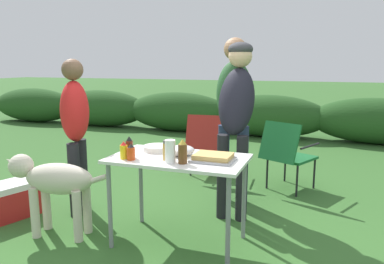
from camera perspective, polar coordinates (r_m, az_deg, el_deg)
The scene contains 19 objects.
ground_plane at distance 3.30m, azimuth -1.99°, elevation -16.43°, with size 60.00×60.00×0.00m, color #336028.
shrub_hedge at distance 7.82m, azimuth 11.57°, elevation 2.43°, with size 14.40×0.90×0.86m.
folding_table at distance 3.05m, azimuth -2.07°, elevation -5.26°, with size 1.10×0.64×0.74m.
food_tray at distance 2.92m, azimuth 3.25°, elevation -3.92°, with size 0.32×0.26×0.06m.
plate_stack at distance 3.26m, azimuth -5.32°, elevation -2.48°, with size 0.24×0.24×0.05m, color white.
mixing_bowl at distance 3.09m, azimuth -1.57°, elevation -2.82°, with size 0.22×0.22×0.08m, color silver.
paper_cup_stack at distance 2.85m, azimuth -3.34°, elevation -2.98°, with size 0.08×0.08×0.18m, color white.
bbq_sauce_bottle at distance 3.06m, azimuth -9.52°, elevation -2.30°, with size 0.06×0.06×0.17m.
beer_bottle at distance 2.83m, azimuth -1.44°, elevation -3.04°, with size 0.07×0.07×0.19m.
spice_jar at distance 2.94m, azimuth -3.93°, elevation -2.82°, with size 0.06×0.06×0.16m.
mustard_bottle at distance 3.02m, azimuth -10.36°, elevation -2.80°, with size 0.06×0.06×0.14m.
hot_sauce_bottle at distance 2.97m, azimuth -9.28°, elevation -3.06°, with size 0.06×0.06×0.13m.
standing_person_in_gray_fleece at distance 3.60m, azimuth 6.78°, elevation 3.83°, with size 0.34×0.48×1.69m.
standing_person_in_red_jacket at distance 3.81m, azimuth -17.34°, elevation 1.33°, with size 0.34×0.41×1.53m.
standing_person_in_olive_jacket at distance 3.95m, azimuth 6.42°, elevation 4.08°, with size 0.38×0.27×1.75m.
dog at distance 3.47m, azimuth -20.38°, elevation -7.09°, with size 0.96×0.36×0.71m.
camp_chair_green_behind_table at distance 5.00m, azimuth 2.25°, elevation -1.37°, with size 0.51×0.62×0.83m.
camp_chair_near_hedge at distance 4.51m, azimuth 14.25°, elevation -3.00°, with size 0.67×0.73×0.83m.
cooler_box at distance 4.12m, azimuth -26.05°, elevation -9.34°, with size 0.46×0.56×0.34m.
Camera 1 is at (1.10, -2.73, 1.49)m, focal length 35.00 mm.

